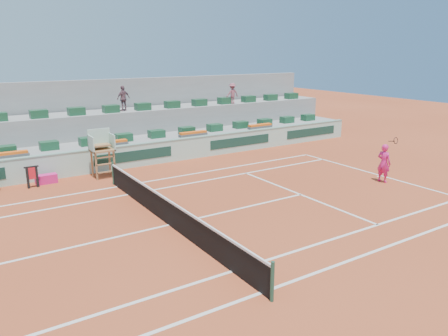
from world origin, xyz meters
The scene contains 16 objects.
ground centered at (0.00, 0.00, 0.00)m, with size 90.00×90.00×0.00m, color #93391C.
seating_tier_lower centered at (0.00, 10.70, 0.60)m, with size 36.00×4.00×1.20m, color gray.
seating_tier_upper centered at (0.00, 12.30, 1.30)m, with size 36.00×2.40×2.60m, color gray.
stadium_back_wall centered at (0.00, 13.90, 2.20)m, with size 36.00×0.40×4.40m, color gray.
player_bag centered at (-2.65, 7.84, 0.22)m, with size 0.98×0.43×0.43m, color #DA1C73.
spectator_mid centered at (2.90, 11.96, 3.36)m, with size 0.89×0.37×1.52m, color #704B54.
spectator_right centered at (10.44, 11.43, 3.30)m, with size 0.90×0.52×1.40m, color #8D4652.
court_lines centered at (0.00, 0.00, 0.01)m, with size 23.89×11.09×0.01m.
tennis_net centered at (0.00, 0.00, 0.53)m, with size 0.10×11.97×1.10m.
advertising_hoarding centered at (0.02, 8.50, 0.63)m, with size 36.00×0.34×1.26m.
umpire_chair centered at (0.00, 7.50, 1.54)m, with size 1.10×0.90×2.40m.
seat_row_lower centered at (0.00, 9.80, 1.42)m, with size 32.90×0.60×0.44m.
seat_row_upper centered at (0.00, 11.70, 2.82)m, with size 32.90×0.60×0.44m.
flower_planters centered at (-1.50, 9.00, 1.33)m, with size 26.80×0.36×0.28m.
towel_rack centered at (-3.30, 7.45, 0.60)m, with size 0.63×0.11×1.03m.
tennis_player centered at (11.06, -0.68, 0.94)m, with size 0.51×0.92×2.28m.
Camera 1 is at (-6.32, -13.50, 6.14)m, focal length 35.00 mm.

